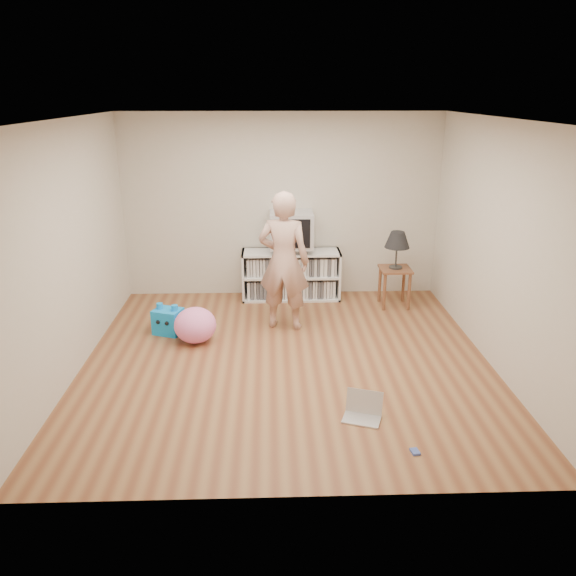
# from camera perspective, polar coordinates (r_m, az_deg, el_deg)

# --- Properties ---
(ground) EXTENTS (4.50, 4.50, 0.00)m
(ground) POSITION_cam_1_polar(r_m,az_deg,el_deg) (6.35, -0.13, -7.33)
(ground) COLOR brown
(ground) RESTS_ON ground
(walls) EXTENTS (4.52, 4.52, 2.60)m
(walls) POSITION_cam_1_polar(r_m,az_deg,el_deg) (5.88, -0.14, 4.05)
(walls) COLOR beige
(walls) RESTS_ON ground
(ceiling) EXTENTS (4.50, 4.50, 0.01)m
(ceiling) POSITION_cam_1_polar(r_m,az_deg,el_deg) (5.68, -0.15, 16.81)
(ceiling) COLOR white
(ceiling) RESTS_ON walls
(media_unit) EXTENTS (1.40, 0.45, 0.70)m
(media_unit) POSITION_cam_1_polar(r_m,az_deg,el_deg) (8.11, 0.31, 1.39)
(media_unit) COLOR white
(media_unit) RESTS_ON ground
(dvd_deck) EXTENTS (0.45, 0.35, 0.07)m
(dvd_deck) POSITION_cam_1_polar(r_m,az_deg,el_deg) (7.98, 0.32, 3.99)
(dvd_deck) COLOR gray
(dvd_deck) RESTS_ON media_unit
(crt_tv) EXTENTS (0.60, 0.53, 0.50)m
(crt_tv) POSITION_cam_1_polar(r_m,az_deg,el_deg) (7.91, 0.32, 5.97)
(crt_tv) COLOR #ADADB2
(crt_tv) RESTS_ON dvd_deck
(side_table) EXTENTS (0.42, 0.42, 0.55)m
(side_table) POSITION_cam_1_polar(r_m,az_deg,el_deg) (7.91, 10.80, 1.07)
(side_table) COLOR brown
(side_table) RESTS_ON ground
(table_lamp) EXTENTS (0.34, 0.34, 0.52)m
(table_lamp) POSITION_cam_1_polar(r_m,az_deg,el_deg) (7.76, 11.04, 4.75)
(table_lamp) COLOR #333333
(table_lamp) RESTS_ON side_table
(person) EXTENTS (0.72, 0.55, 1.75)m
(person) POSITION_cam_1_polar(r_m,az_deg,el_deg) (6.91, -0.43, 2.72)
(person) COLOR tan
(person) RESTS_ON ground
(laptop) EXTENTS (0.41, 0.37, 0.23)m
(laptop) POSITION_cam_1_polar(r_m,az_deg,el_deg) (5.36, 7.63, -12.23)
(laptop) COLOR silver
(laptop) RESTS_ON ground
(playing_cards) EXTENTS (0.08, 0.10, 0.02)m
(playing_cards) POSITION_cam_1_polar(r_m,az_deg,el_deg) (4.99, 12.78, -15.90)
(playing_cards) COLOR #445CB6
(playing_cards) RESTS_ON ground
(plush_blue) EXTENTS (0.40, 0.36, 0.38)m
(plush_blue) POSITION_cam_1_polar(r_m,az_deg,el_deg) (7.12, -12.08, -3.29)
(plush_blue) COLOR #0A8DF2
(plush_blue) RESTS_ON ground
(plush_pink) EXTENTS (0.65, 0.65, 0.43)m
(plush_pink) POSITION_cam_1_polar(r_m,az_deg,el_deg) (6.80, -9.41, -3.74)
(plush_pink) COLOR pink
(plush_pink) RESTS_ON ground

